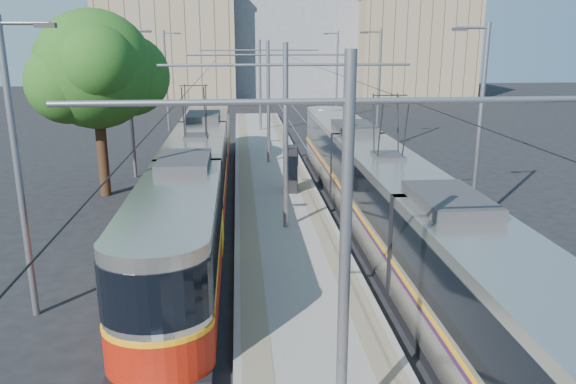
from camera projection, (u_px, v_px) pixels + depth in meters
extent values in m
plane|color=black|center=(312.00, 339.00, 14.38)|extent=(160.00, 160.00, 0.00)
cube|color=gray|center=(272.00, 176.00, 30.66)|extent=(4.00, 50.00, 0.30)
cube|color=gray|center=(245.00, 174.00, 30.50)|extent=(0.70, 50.00, 0.01)
cube|color=gray|center=(298.00, 173.00, 30.74)|extent=(0.70, 50.00, 0.01)
cube|color=gray|center=(192.00, 180.00, 30.33)|extent=(0.07, 70.00, 0.03)
cube|color=gray|center=(219.00, 179.00, 30.46)|extent=(0.07, 70.00, 0.03)
cube|color=gray|center=(324.00, 177.00, 30.94)|extent=(0.07, 70.00, 0.03)
cube|color=gray|center=(350.00, 177.00, 31.06)|extent=(0.07, 70.00, 0.03)
cube|color=black|center=(199.00, 206.00, 25.04)|extent=(2.30, 27.46, 0.40)
cube|color=#AAA49C|center=(197.00, 170.00, 24.60)|extent=(2.40, 25.86, 2.90)
cube|color=black|center=(197.00, 159.00, 24.47)|extent=(2.43, 25.86, 1.30)
cube|color=orange|center=(198.00, 179.00, 24.71)|extent=(2.43, 25.86, 0.12)
cube|color=#A31709|center=(198.00, 190.00, 24.84)|extent=(2.42, 25.86, 1.10)
cube|color=#2D2D30|center=(196.00, 134.00, 24.18)|extent=(1.68, 3.00, 0.30)
cube|color=black|center=(384.00, 237.00, 21.09)|extent=(2.30, 30.11, 0.40)
cube|color=#B4AFA5|center=(386.00, 195.00, 20.65)|extent=(2.40, 28.51, 2.90)
cube|color=black|center=(387.00, 182.00, 20.52)|extent=(2.43, 28.51, 1.30)
cube|color=orange|center=(385.00, 206.00, 20.76)|extent=(2.43, 28.51, 0.12)
cube|color=#321343|center=(385.00, 209.00, 20.80)|extent=(2.43, 28.51, 0.10)
cube|color=#2D2D30|center=(388.00, 153.00, 20.23)|extent=(1.68, 3.00, 0.30)
cylinder|color=slate|center=(345.00, 261.00, 9.53)|extent=(0.20, 0.20, 7.00)
cylinder|color=slate|center=(350.00, 101.00, 8.81)|extent=(9.20, 0.10, 0.10)
cylinder|color=slate|center=(286.00, 138.00, 21.05)|extent=(0.20, 0.20, 7.00)
cylinder|color=slate|center=(286.00, 65.00, 20.33)|extent=(9.20, 0.10, 0.10)
cylinder|color=slate|center=(268.00, 103.00, 32.57)|extent=(0.20, 0.20, 7.00)
cylinder|color=slate|center=(268.00, 55.00, 31.85)|extent=(9.20, 0.10, 0.10)
cylinder|color=slate|center=(260.00, 85.00, 44.09)|extent=(0.20, 0.20, 7.00)
cylinder|color=slate|center=(260.00, 50.00, 43.37)|extent=(9.20, 0.10, 0.10)
cylinder|color=black|center=(202.00, 76.00, 28.92)|extent=(0.02, 70.00, 0.02)
cylinder|color=black|center=(339.00, 75.00, 29.53)|extent=(0.02, 70.00, 0.02)
cylinder|color=slate|center=(18.00, 175.00, 14.60)|extent=(0.18, 0.18, 8.00)
cube|color=#2D2D30|center=(45.00, 25.00, 13.69)|extent=(0.50, 0.22, 0.12)
cylinder|color=slate|center=(130.00, 104.00, 29.96)|extent=(0.18, 0.18, 8.00)
cube|color=#2D2D30|center=(147.00, 32.00, 29.06)|extent=(0.50, 0.22, 0.12)
cylinder|color=slate|center=(166.00, 82.00, 45.32)|extent=(0.18, 0.18, 8.00)
cube|color=#2D2D30|center=(178.00, 33.00, 44.42)|extent=(0.50, 0.22, 0.12)
cylinder|color=slate|center=(479.00, 130.00, 21.63)|extent=(0.18, 0.18, 8.00)
cube|color=#2D2D30|center=(459.00, 29.00, 20.54)|extent=(0.50, 0.22, 0.12)
cylinder|color=slate|center=(379.00, 92.00, 36.99)|extent=(0.18, 0.18, 8.00)
cube|color=#2D2D30|center=(364.00, 33.00, 35.90)|extent=(0.50, 0.22, 0.12)
cylinder|color=slate|center=(337.00, 76.00, 52.35)|extent=(0.18, 0.18, 8.00)
cube|color=#2D2D30|center=(326.00, 34.00, 51.26)|extent=(0.50, 0.22, 0.12)
cube|color=black|center=(292.00, 169.00, 26.74)|extent=(0.70, 1.03, 2.20)
cube|color=black|center=(292.00, 166.00, 26.70)|extent=(0.75, 1.07, 1.15)
cylinder|color=#382314|center=(103.00, 159.00, 26.98)|extent=(0.50, 0.50, 3.64)
sphere|color=#154413|center=(95.00, 70.00, 25.86)|extent=(5.46, 5.46, 5.46)
sphere|color=#154413|center=(129.00, 76.00, 26.94)|extent=(3.87, 3.87, 3.87)
cube|color=gray|center=(170.00, 46.00, 69.42)|extent=(16.00, 12.00, 12.92)
cube|color=gray|center=(295.00, 40.00, 74.43)|extent=(18.00, 14.00, 14.26)
cube|color=gray|center=(411.00, 50.00, 70.19)|extent=(14.00, 10.00, 11.78)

